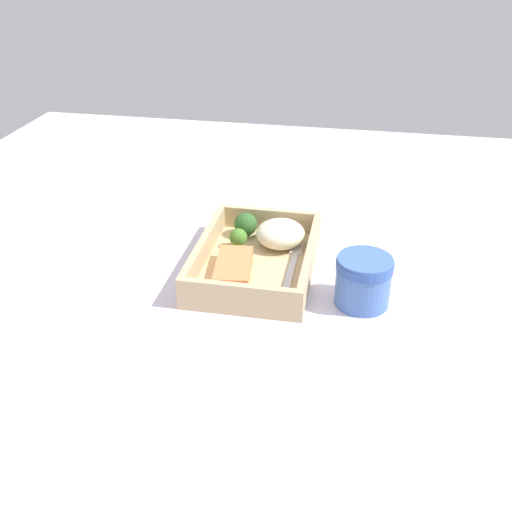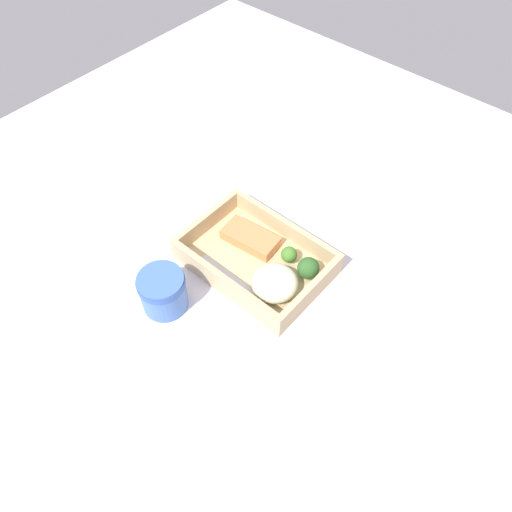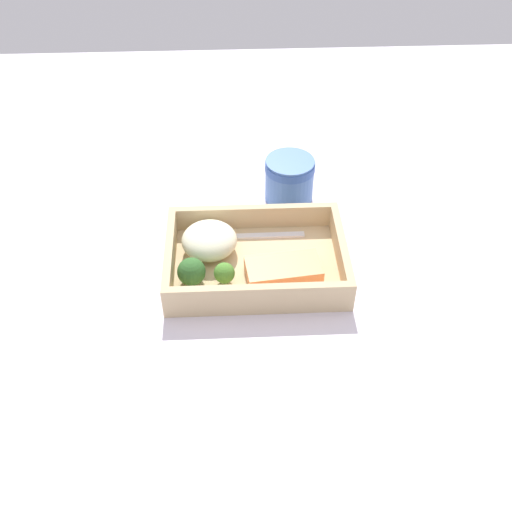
% 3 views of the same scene
% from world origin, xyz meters
% --- Properties ---
extents(ground_plane, '(1.60, 1.60, 0.02)m').
position_xyz_m(ground_plane, '(0.00, 0.00, -0.01)').
color(ground_plane, silver).
extents(takeout_tray, '(0.27, 0.19, 0.01)m').
position_xyz_m(takeout_tray, '(0.00, 0.00, 0.01)').
color(takeout_tray, tan).
rests_on(takeout_tray, ground_plane).
extents(tray_rim, '(0.27, 0.19, 0.04)m').
position_xyz_m(tray_rim, '(0.00, 0.00, 0.03)').
color(tray_rim, tan).
rests_on(tray_rim, takeout_tray).
extents(salmon_fillet, '(0.12, 0.07, 0.02)m').
position_xyz_m(salmon_fillet, '(-0.04, 0.03, 0.02)').
color(salmon_fillet, '#F0844E').
rests_on(salmon_fillet, takeout_tray).
extents(mashed_potatoes, '(0.09, 0.09, 0.05)m').
position_xyz_m(mashed_potatoes, '(0.07, -0.03, 0.04)').
color(mashed_potatoes, beige).
rests_on(mashed_potatoes, takeout_tray).
extents(broccoli_floret_1, '(0.04, 0.04, 0.04)m').
position_xyz_m(broccoli_floret_1, '(0.10, 0.04, 0.03)').
color(broccoli_floret_1, '#80A363').
rests_on(broccoli_floret_1, takeout_tray).
extents(broccoli_floret_2, '(0.03, 0.03, 0.04)m').
position_xyz_m(broccoli_floret_2, '(0.05, 0.04, 0.03)').
color(broccoli_floret_2, '#88A464').
rests_on(broccoli_floret_2, takeout_tray).
extents(fork, '(0.16, 0.02, 0.00)m').
position_xyz_m(fork, '(0.01, -0.06, 0.01)').
color(fork, silver).
rests_on(fork, takeout_tray).
extents(paper_cup, '(0.09, 0.09, 0.08)m').
position_xyz_m(paper_cup, '(-0.07, -0.18, 0.04)').
color(paper_cup, '#456DB4').
rests_on(paper_cup, ground_plane).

